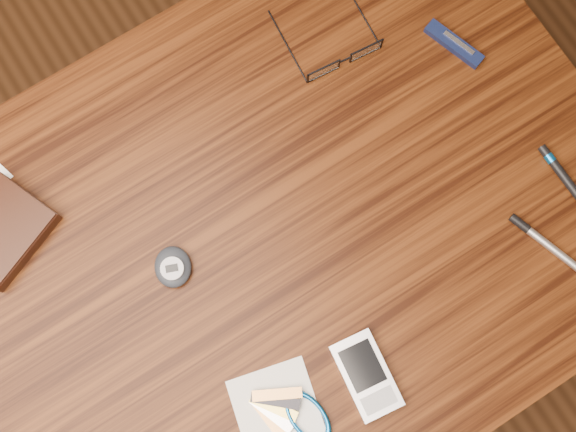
# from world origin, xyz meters

# --- Properties ---
(ground) EXTENTS (3.80, 3.80, 0.00)m
(ground) POSITION_xyz_m (0.00, 0.00, 0.00)
(ground) COLOR #472814
(ground) RESTS_ON ground
(desk) EXTENTS (1.00, 0.70, 0.75)m
(desk) POSITION_xyz_m (0.00, 0.00, 0.65)
(desk) COLOR #3D1C09
(desk) RESTS_ON ground
(wallet_and_card) EXTENTS (0.15, 0.18, 0.03)m
(wallet_and_card) POSITION_xyz_m (-0.26, 0.19, 0.76)
(wallet_and_card) COLOR black
(wallet_and_card) RESTS_ON desk
(eyeglasses) EXTENTS (0.13, 0.13, 0.03)m
(eyeglasses) POSITION_xyz_m (0.24, 0.16, 0.76)
(eyeglasses) COLOR black
(eyeglasses) RESTS_ON desk
(pda_phone) EXTENTS (0.07, 0.11, 0.02)m
(pda_phone) POSITION_xyz_m (0.03, -0.21, 0.76)
(pda_phone) COLOR silver
(pda_phone) RESTS_ON desk
(pedometer) EXTENTS (0.06, 0.07, 0.02)m
(pedometer) POSITION_xyz_m (-0.10, 0.03, 0.76)
(pedometer) COLOR #1E2229
(pedometer) RESTS_ON desk
(notepad_keys) EXTENTS (0.12, 0.13, 0.01)m
(notepad_keys) POSITION_xyz_m (-0.07, -0.20, 0.75)
(notepad_keys) COLOR silver
(notepad_keys) RESTS_ON desk
(pocket_knife) EXTENTS (0.05, 0.09, 0.01)m
(pocket_knife) POSITION_xyz_m (0.38, 0.09, 0.76)
(pocket_knife) COLOR #101735
(pocket_knife) RESTS_ON desk
(silver_pen) EXTENTS (0.05, 0.13, 0.01)m
(silver_pen) POSITION_xyz_m (0.32, -0.20, 0.76)
(silver_pen) COLOR #B2B1B5
(silver_pen) RESTS_ON desk
(black_blue_pen) EXTENTS (0.01, 0.09, 0.01)m
(black_blue_pen) POSITION_xyz_m (0.39, -0.13, 0.76)
(black_blue_pen) COLOR black
(black_blue_pen) RESTS_ON desk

